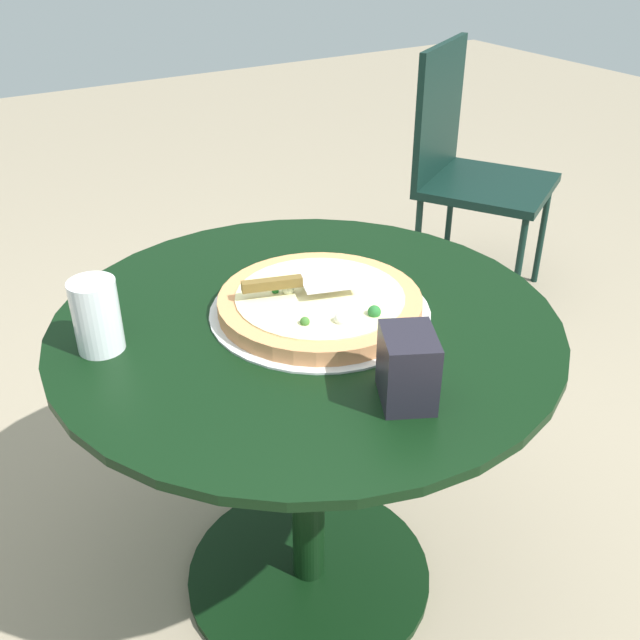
# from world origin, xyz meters

# --- Properties ---
(ground_plane) EXTENTS (10.00, 10.00, 0.00)m
(ground_plane) POSITION_xyz_m (0.00, 0.00, 0.00)
(ground_plane) COLOR gray
(patio_table) EXTENTS (0.92, 0.92, 0.68)m
(patio_table) POSITION_xyz_m (0.00, 0.00, 0.48)
(patio_table) COLOR black
(patio_table) RESTS_ON ground
(pizza_on_tray) EXTENTS (0.41, 0.41, 0.05)m
(pizza_on_tray) POSITION_xyz_m (0.01, -0.03, 0.70)
(pizza_on_tray) COLOR silver
(pizza_on_tray) RESTS_ON patio_table
(pizza_server) EXTENTS (0.11, 0.22, 0.02)m
(pizza_server) POSITION_xyz_m (0.03, -0.00, 0.74)
(pizza_server) COLOR silver
(pizza_server) RESTS_ON pizza_on_tray
(drinking_cup) EXTENTS (0.08, 0.08, 0.13)m
(drinking_cup) POSITION_xyz_m (0.09, 0.35, 0.75)
(drinking_cup) COLOR silver
(drinking_cup) RESTS_ON patio_table
(napkin_dispenser) EXTENTS (0.13, 0.11, 0.11)m
(napkin_dispenser) POSITION_xyz_m (-0.29, -0.01, 0.74)
(napkin_dispenser) COLOR black
(napkin_dispenser) RESTS_ON patio_table
(patio_chair_far) EXTENTS (0.60, 0.60, 0.91)m
(patio_chair_far) POSITION_xyz_m (0.91, -1.21, 0.52)
(patio_chair_far) COLOR black
(patio_chair_far) RESTS_ON ground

